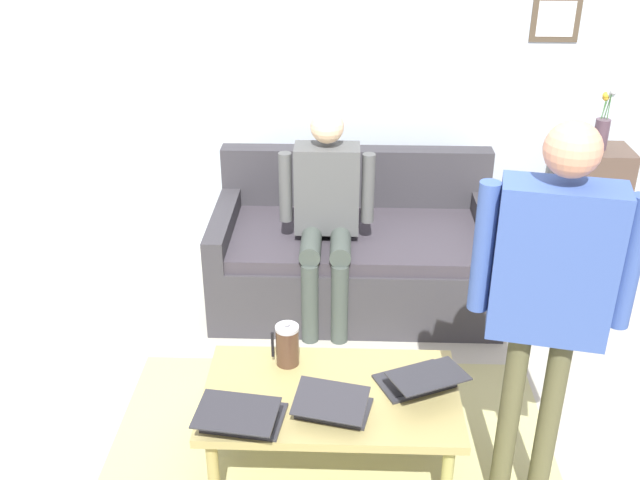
{
  "coord_description": "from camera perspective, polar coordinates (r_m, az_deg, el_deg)",
  "views": [
    {
      "loc": [
        -0.17,
        2.6,
        2.49
      ],
      "look_at": [
        -0.05,
        -0.72,
        0.8
      ],
      "focal_mm": 41.48,
      "sensor_mm": 36.0,
      "label": 1
    }
  ],
  "objects": [
    {
      "name": "laptop_center",
      "position": [
        3.12,
        -6.05,
        -13.35
      ],
      "size": [
        0.36,
        0.37,
        0.13
      ],
      "color": "#28282D",
      "rests_on": "coffee_table"
    },
    {
      "name": "ground_plane",
      "position": [
        3.6,
        -1.27,
        -16.77
      ],
      "size": [
        7.68,
        7.68,
        0.0
      ],
      "primitive_type": "plane",
      "color": "#A8A597"
    },
    {
      "name": "back_wall",
      "position": [
        4.93,
        0.05,
        13.62
      ],
      "size": [
        7.04,
        0.11,
        2.7
      ],
      "color": "silver",
      "rests_on": "ground_plane"
    },
    {
      "name": "french_press",
      "position": [
        3.41,
        -2.54,
        -8.07
      ],
      "size": [
        0.13,
        0.11,
        0.23
      ],
      "color": "#4C3323",
      "rests_on": "coffee_table"
    },
    {
      "name": "person_seated",
      "position": [
        4.26,
        0.5,
        2.54
      ],
      "size": [
        0.55,
        0.51,
        1.28
      ],
      "color": "#3D4640",
      "rests_on": "ground_plane"
    },
    {
      "name": "flower_vase",
      "position": [
        4.93,
        20.98,
        8.19
      ],
      "size": [
        0.09,
        0.09,
        0.39
      ],
      "color": "#4F3A46",
      "rests_on": "side_shelf"
    },
    {
      "name": "laptop_left",
      "position": [
        3.16,
        1.01,
        -12.66
      ],
      "size": [
        0.35,
        0.33,
        0.14
      ],
      "color": "#28282D",
      "rests_on": "coffee_table"
    },
    {
      "name": "coffee_table",
      "position": [
        3.32,
        0.87,
        -12.25
      ],
      "size": [
        1.12,
        0.66,
        0.43
      ],
      "color": "#9D8E52",
      "rests_on": "ground_plane"
    },
    {
      "name": "side_shelf",
      "position": [
        5.13,
        19.88,
        1.88
      ],
      "size": [
        0.42,
        0.32,
        0.9
      ],
      "color": "#4F3D32",
      "rests_on": "ground_plane"
    },
    {
      "name": "couch",
      "position": [
        4.65,
        2.71,
        -1.1
      ],
      "size": [
        1.73,
        0.93,
        0.88
      ],
      "color": "#353338",
      "rests_on": "ground_plane"
    },
    {
      "name": "laptop_right",
      "position": [
        3.32,
        7.64,
        -10.6
      ],
      "size": [
        0.42,
        0.42,
        0.12
      ],
      "color": "#28282D",
      "rests_on": "coffee_table"
    },
    {
      "name": "person_standing",
      "position": [
        2.89,
        17.41,
        -3.05
      ],
      "size": [
        0.6,
        0.27,
        1.72
      ],
      "color": "brown",
      "rests_on": "ground_plane"
    }
  ]
}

